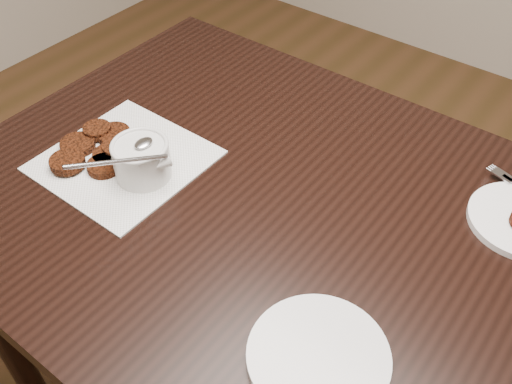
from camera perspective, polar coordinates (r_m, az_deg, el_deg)
table at (r=1.26m, az=4.73°, el=-15.32°), size 1.35×0.87×0.75m
napkin at (r=1.11m, az=-13.02°, el=3.10°), size 0.28×0.28×0.00m
sauce_ramekin at (r=1.02m, az=-11.62°, el=4.67°), size 0.18×0.18×0.14m
patty_cluster at (r=1.12m, az=-15.17°, el=4.26°), size 0.23×0.23×0.02m
plate_empty at (r=0.81m, az=6.25°, el=-16.03°), size 0.22×0.22×0.01m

